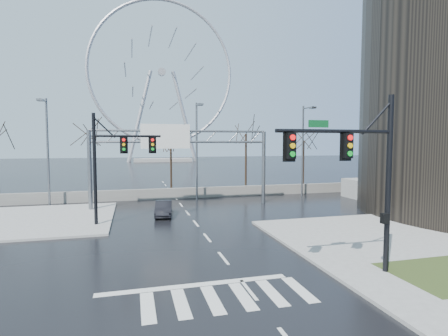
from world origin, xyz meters
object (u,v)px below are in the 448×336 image
object	(u,v)px
signal_mast_far	(111,158)
sign_gantry	(178,151)
signal_mast_near	(363,167)
ferris_wheel	(162,78)
car	(164,208)

from	to	relation	value
signal_mast_far	sign_gantry	size ratio (longest dim) A/B	0.49
signal_mast_near	ferris_wheel	bearing A→B (deg)	90.08
signal_mast_near	ferris_wheel	size ratio (longest dim) A/B	0.16
signal_mast_near	signal_mast_far	world-z (taller)	same
sign_gantry	ferris_wheel	distance (m)	82.91
car	signal_mast_near	bearing A→B (deg)	-57.63
signal_mast_near	signal_mast_far	xyz separation A→B (m)	(-11.01, 13.00, -0.04)
ferris_wheel	car	distance (m)	87.78
signal_mast_far	car	distance (m)	6.16
signal_mast_near	sign_gantry	xyz separation A→B (m)	(-5.52, 19.00, 0.31)
signal_mast_near	sign_gantry	distance (m)	19.79
signal_mast_near	sign_gantry	size ratio (longest dim) A/B	0.49
signal_mast_near	sign_gantry	world-z (taller)	signal_mast_near
signal_mast_far	car	size ratio (longest dim) A/B	2.17
signal_mast_far	sign_gantry	bearing A→B (deg)	47.53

